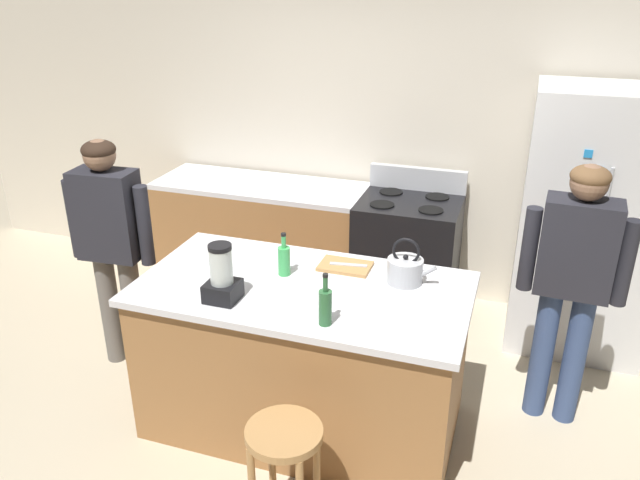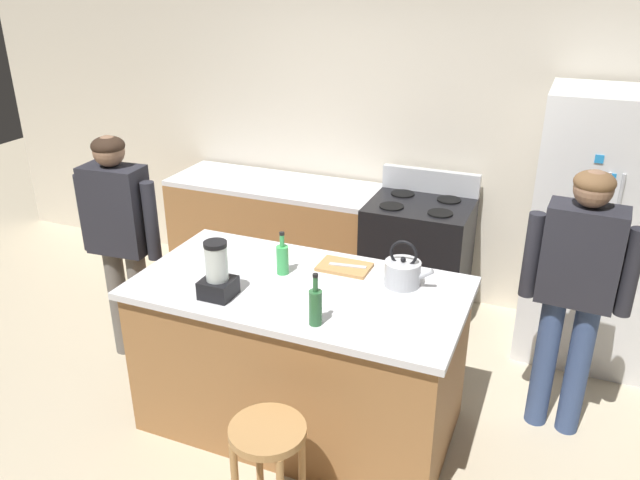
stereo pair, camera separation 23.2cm
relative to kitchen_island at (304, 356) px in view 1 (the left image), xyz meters
The scene contains 15 objects.
ground_plane 0.47m from the kitchen_island, ahead, with size 14.00×14.00×0.00m, color beige.
back_wall 2.14m from the kitchen_island, 90.00° to the left, with size 8.00×0.10×2.70m, color beige.
kitchen_island is the anchor object (origin of this frame).
back_counter_run 1.74m from the kitchen_island, 117.30° to the left, with size 2.00×0.64×0.94m.
refrigerator 2.21m from the kitchen_island, 44.05° to the left, with size 0.90×0.73×1.86m.
stove_range 1.55m from the kitchen_island, 78.72° to the left, with size 0.76×0.65×1.12m.
person_by_island_left 1.50m from the kitchen_island, behind, with size 0.60×0.25×1.59m.
person_by_sink_right 1.60m from the kitchen_island, 21.30° to the left, with size 0.59×0.24×1.61m.
bar_stool 0.82m from the kitchen_island, 76.19° to the right, with size 0.36×0.36×0.63m.
blender_appliance 0.75m from the kitchen_island, 140.90° to the right, with size 0.17×0.17×0.32m.
bottle_olive_oil 0.71m from the kitchen_island, 54.69° to the right, with size 0.07×0.07×0.28m.
bottle_soda 0.59m from the kitchen_island, 147.00° to the left, with size 0.07×0.07×0.26m.
tea_kettle 0.79m from the kitchen_island, 22.71° to the left, with size 0.28×0.20×0.27m.
cutting_board 0.58m from the kitchen_island, 61.04° to the left, with size 0.30×0.20×0.02m, color #B7844C.
chef_knife 0.60m from the kitchen_island, 58.09° to the left, with size 0.22×0.03×0.01m, color #B7BABF.
Camera 1 is at (1.07, -2.87, 2.56)m, focal length 35.06 mm.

